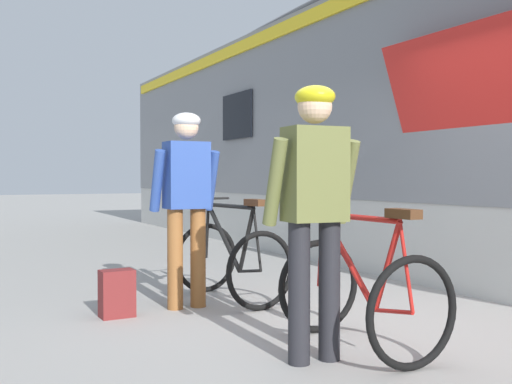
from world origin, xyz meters
The scene contains 7 objects.
ground_plane centered at (0.00, 0.00, 0.00)m, with size 80.00×80.00×0.00m, color #A09E99.
train_car centered at (3.15, 1.77, 1.97)m, with size 3.31×19.90×3.88m.
cyclist_near_in_olive centered at (-0.85, -0.35, 1.05)m, with size 0.63×0.34×1.76m.
cyclist_far_in_blue centered at (-1.00, 1.52, 1.05)m, with size 0.61×0.31×1.76m.
bicycle_near_red centered at (-0.42, -0.28, 0.40)m, with size 0.71×1.08×0.99m.
bicycle_far_black centered at (-0.50, 1.61, 0.40)m, with size 0.81×1.13×0.99m.
backpack_on_platform centered at (-1.65, 1.46, 0.20)m, with size 0.28×0.18×0.40m, color maroon.
Camera 1 is at (-2.96, -3.57, 1.18)m, focal length 42.28 mm.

